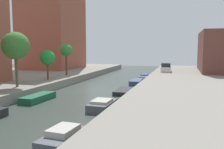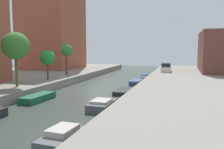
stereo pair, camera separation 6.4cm
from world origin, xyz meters
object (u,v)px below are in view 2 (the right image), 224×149
Objects in this scene: street_tree_2 at (16,46)px; moored_boat_right_2 at (124,91)px; street_tree_3 at (47,58)px; street_tree_4 at (66,51)px; apartment_tower_far at (52,8)px; moored_boat_right_1 at (102,105)px; parked_car at (166,68)px; moored_boat_left_2 at (38,98)px; moored_boat_right_0 at (62,137)px; moored_boat_right_3 at (136,82)px; moored_boat_right_4 at (145,77)px.

street_tree_2 is 1.44× the size of moored_boat_right_2.
street_tree_3 is 0.96× the size of moored_boat_right_2.
street_tree_4 is at bearing 90.00° from street_tree_3.
moored_boat_right_1 is at bearing -53.65° from apartment_tower_far.
street_tree_3 is 14.94m from moored_boat_right_1.
street_tree_4 reaches higher than parked_car.
moored_boat_right_1 is (10.84, -3.30, -5.00)m from street_tree_2.
parked_car is at bearing 34.09° from street_tree_4.
moored_boat_right_0 reaches higher than moored_boat_left_2.
apartment_tower_far is 6.06× the size of moored_boat_right_2.
moored_boat_right_1 is at bearing -16.94° from street_tree_2.
street_tree_3 reaches higher than parked_car.
street_tree_3 is at bearing 90.00° from street_tree_2.
street_tree_4 is 1.13× the size of moored_boat_left_2.
street_tree_4 reaches higher than moored_boat_right_2.
street_tree_2 reaches higher than moored_boat_right_2.
apartment_tower_far reaches higher than parked_car.
street_tree_3 is (0.00, 6.35, -1.49)m from street_tree_2.
moored_boat_right_1 is (7.16, -1.55, 0.08)m from moored_boat_left_2.
moored_boat_right_3 is at bearing -110.05° from parked_car.
street_tree_3 is 17.16m from moored_boat_right_4.
apartment_tower_far is at bearing 120.10° from moored_boat_right_0.
moored_boat_right_3 is at bearing 0.68° from street_tree_4.
street_tree_2 is 6.51m from moored_boat_left_2.
moored_boat_right_4 is at bearing -141.65° from parked_car.
moored_boat_right_0 is at bearing -64.01° from street_tree_4.
street_tree_2 is 16.44m from moored_boat_right_0.
moored_boat_left_2 is 1.28× the size of moored_boat_right_0.
moored_boat_right_3 is at bearing 27.29° from street_tree_3.
moored_boat_right_2 is at bearing 41.33° from moored_boat_left_2.
apartment_tower_far reaches higher than street_tree_4.
moored_boat_right_0 is 15.55m from moored_boat_right_2.
apartment_tower_far is at bearing 175.94° from parked_car.
street_tree_4 is 13.86m from moored_boat_right_2.
apartment_tower_far reaches higher than street_tree_3.
street_tree_4 is 11.82m from moored_boat_right_3.
street_tree_4 is 1.40× the size of moored_boat_right_1.
moored_boat_right_0 is 23.00m from moored_boat_right_3.
street_tree_4 is 14.80m from moored_boat_left_2.
street_tree_4 is (8.74, -11.44, -8.62)m from apartment_tower_far.
moored_boat_right_0 reaches higher than moored_boat_right_2.
street_tree_2 reaches higher than moored_boat_right_3.
street_tree_4 reaches higher than moored_boat_right_3.
parked_car is 0.98× the size of moored_boat_left_2.
street_tree_4 reaches higher than street_tree_3.
street_tree_2 is at bearing -90.00° from street_tree_3.
parked_car is at bearing 69.95° from moored_boat_right_3.
moored_boat_left_2 is (3.68, -1.75, -5.08)m from street_tree_2.
street_tree_3 is at bearing 114.43° from moored_boat_left_2.
street_tree_3 is 1.15× the size of moored_boat_right_1.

